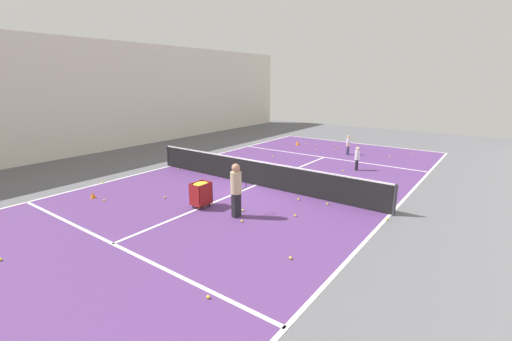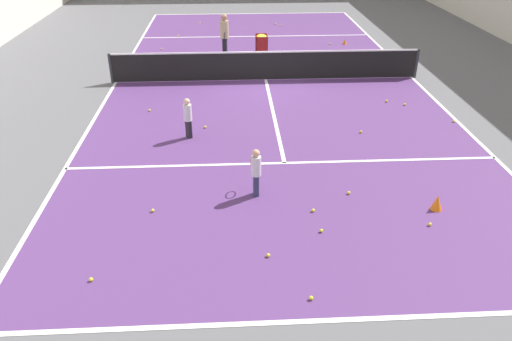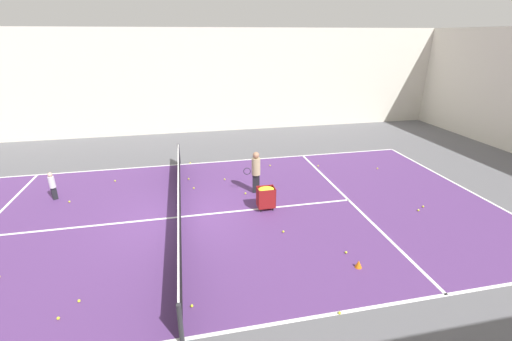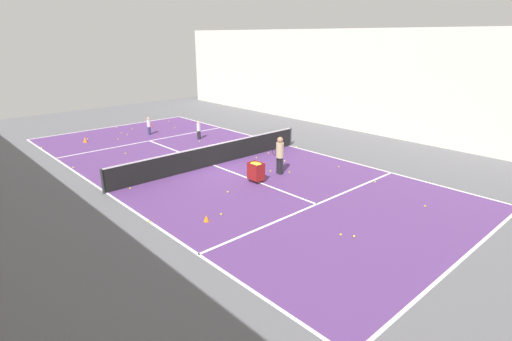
{
  "view_description": "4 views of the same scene",
  "coord_description": "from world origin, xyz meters",
  "px_view_note": "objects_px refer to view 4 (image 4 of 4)",
  "views": [
    {
      "loc": [
        -7.66,
        10.44,
        4.08
      ],
      "look_at": [
        0.0,
        0.0,
        0.6
      ],
      "focal_mm": 24.0,
      "sensor_mm": 36.0,
      "label": 1
    },
    {
      "loc": [
        -1.26,
        -16.68,
        5.58
      ],
      "look_at": [
        -0.76,
        -7.6,
        0.59
      ],
      "focal_mm": 35.0,
      "sensor_mm": 36.0,
      "label": 2
    },
    {
      "loc": [
        10.57,
        0.39,
        5.8
      ],
      "look_at": [
        -1.41,
        2.93,
        0.92
      ],
      "focal_mm": 24.0,
      "sensor_mm": 36.0,
      "label": 3
    },
    {
      "loc": [
        10.57,
        14.5,
        5.8
      ],
      "look_at": [
        0.04,
        2.98,
        0.5
      ],
      "focal_mm": 28.0,
      "sensor_mm": 36.0,
      "label": 4
    }
  ],
  "objects_px": {
    "child_midcourt": "(199,129)",
    "training_cone_0": "(206,218)",
    "player_near_baseline": "(149,125)",
    "coach_at_net": "(280,153)",
    "training_cone_1": "(85,140)",
    "tennis_net": "(213,155)",
    "ball_cart": "(256,168)"
  },
  "relations": [
    {
      "from": "player_near_baseline",
      "to": "child_midcourt",
      "type": "bearing_deg",
      "value": 23.1
    },
    {
      "from": "training_cone_1",
      "to": "tennis_net",
      "type": "bearing_deg",
      "value": 108.9
    },
    {
      "from": "player_near_baseline",
      "to": "training_cone_0",
      "type": "relative_size",
      "value": 5.11
    },
    {
      "from": "ball_cart",
      "to": "training_cone_0",
      "type": "height_order",
      "value": "ball_cart"
    },
    {
      "from": "training_cone_1",
      "to": "training_cone_0",
      "type": "bearing_deg",
      "value": 86.07
    },
    {
      "from": "player_near_baseline",
      "to": "training_cone_0",
      "type": "distance_m",
      "value": 13.04
    },
    {
      "from": "child_midcourt",
      "to": "player_near_baseline",
      "type": "bearing_deg",
      "value": 176.1
    },
    {
      "from": "coach_at_net",
      "to": "ball_cart",
      "type": "xyz_separation_m",
      "value": [
        1.45,
        0.06,
        -0.36
      ]
    },
    {
      "from": "tennis_net",
      "to": "child_midcourt",
      "type": "height_order",
      "value": "child_midcourt"
    },
    {
      "from": "training_cone_0",
      "to": "training_cone_1",
      "type": "distance_m",
      "value": 13.04
    },
    {
      "from": "player_near_baseline",
      "to": "coach_at_net",
      "type": "bearing_deg",
      "value": -1.69
    },
    {
      "from": "tennis_net",
      "to": "training_cone_0",
      "type": "bearing_deg",
      "value": 50.94
    },
    {
      "from": "tennis_net",
      "to": "player_near_baseline",
      "type": "height_order",
      "value": "player_near_baseline"
    },
    {
      "from": "tennis_net",
      "to": "training_cone_1",
      "type": "distance_m",
      "value": 8.86
    },
    {
      "from": "ball_cart",
      "to": "tennis_net",
      "type": "bearing_deg",
      "value": -90.78
    },
    {
      "from": "child_midcourt",
      "to": "training_cone_0",
      "type": "xyz_separation_m",
      "value": [
        6.13,
        9.25,
        -0.52
      ]
    },
    {
      "from": "player_near_baseline",
      "to": "coach_at_net",
      "type": "height_order",
      "value": "coach_at_net"
    },
    {
      "from": "coach_at_net",
      "to": "training_cone_1",
      "type": "bearing_deg",
      "value": 28.89
    },
    {
      "from": "child_midcourt",
      "to": "training_cone_1",
      "type": "height_order",
      "value": "child_midcourt"
    },
    {
      "from": "training_cone_1",
      "to": "player_near_baseline",
      "type": "bearing_deg",
      "value": 167.79
    },
    {
      "from": "player_near_baseline",
      "to": "child_midcourt",
      "type": "xyz_separation_m",
      "value": [
        -1.6,
        2.97,
        0.01
      ]
    },
    {
      "from": "player_near_baseline",
      "to": "coach_at_net",
      "type": "xyz_separation_m",
      "value": [
        -0.65,
        10.52,
        0.34
      ]
    },
    {
      "from": "training_cone_0",
      "to": "player_near_baseline",
      "type": "bearing_deg",
      "value": -110.32
    },
    {
      "from": "ball_cart",
      "to": "player_near_baseline",
      "type": "bearing_deg",
      "value": -94.35
    },
    {
      "from": "training_cone_1",
      "to": "coach_at_net",
      "type": "bearing_deg",
      "value": 110.73
    },
    {
      "from": "player_near_baseline",
      "to": "training_cone_0",
      "type": "height_order",
      "value": "player_near_baseline"
    },
    {
      "from": "tennis_net",
      "to": "ball_cart",
      "type": "height_order",
      "value": "tennis_net"
    },
    {
      "from": "tennis_net",
      "to": "player_near_baseline",
      "type": "bearing_deg",
      "value": -95.75
    },
    {
      "from": "tennis_net",
      "to": "ball_cart",
      "type": "xyz_separation_m",
      "value": [
        0.04,
        2.98,
        0.07
      ]
    },
    {
      "from": "player_near_baseline",
      "to": "training_cone_1",
      "type": "bearing_deg",
      "value": -107.42
    },
    {
      "from": "child_midcourt",
      "to": "training_cone_1",
      "type": "xyz_separation_m",
      "value": [
        5.23,
        -3.76,
        -0.46
      ]
    },
    {
      "from": "player_near_baseline",
      "to": "ball_cart",
      "type": "xyz_separation_m",
      "value": [
        0.81,
        10.57,
        -0.02
      ]
    }
  ]
}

